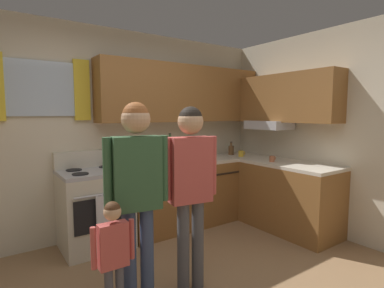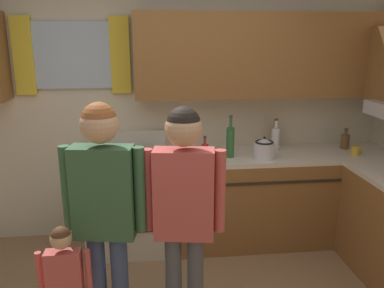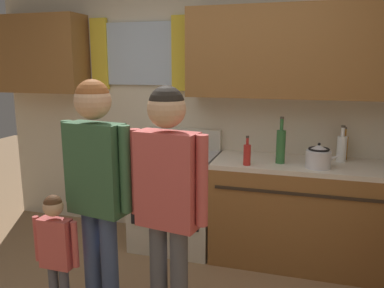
% 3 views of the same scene
% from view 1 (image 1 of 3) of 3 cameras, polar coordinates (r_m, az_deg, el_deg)
% --- Properties ---
extents(back_wall_unit, '(4.60, 0.42, 2.60)m').
position_cam_1_polar(back_wall_unit, '(3.96, -14.26, 5.21)').
color(back_wall_unit, beige).
rests_on(back_wall_unit, ground).
extents(right_wall_unit, '(0.52, 4.05, 2.60)m').
position_cam_1_polar(right_wall_unit, '(4.12, 26.20, 3.28)').
color(right_wall_unit, beige).
rests_on(right_wall_unit, ground).
extents(kitchen_counter_run, '(2.18, 1.89, 0.90)m').
position_cam_1_polar(kitchen_counter_run, '(4.31, 7.28, -9.01)').
color(kitchen_counter_run, brown).
rests_on(kitchen_counter_run, ground).
extents(stove_oven, '(0.75, 0.67, 1.10)m').
position_cam_1_polar(stove_oven, '(3.74, -17.68, -11.27)').
color(stove_oven, beige).
rests_on(stove_oven, ground).
extents(bottle_wine_green, '(0.08, 0.08, 0.39)m').
position_cam_1_polar(bottle_wine_green, '(3.94, -4.14, -1.47)').
color(bottle_wine_green, '#2D6633').
rests_on(bottle_wine_green, kitchen_counter_run).
extents(bottle_sauce_red, '(0.06, 0.06, 0.25)m').
position_cam_1_polar(bottle_sauce_red, '(3.69, -6.41, -2.90)').
color(bottle_sauce_red, red).
rests_on(bottle_sauce_red, kitchen_counter_run).
extents(bottle_milk_white, '(0.08, 0.08, 0.31)m').
position_cam_1_polar(bottle_milk_white, '(4.37, 0.14, -1.15)').
color(bottle_milk_white, white).
rests_on(bottle_milk_white, kitchen_counter_run).
extents(bottle_oil_amber, '(0.06, 0.06, 0.29)m').
position_cam_1_polar(bottle_oil_amber, '(4.47, -0.33, -1.13)').
color(bottle_oil_amber, '#B27223').
rests_on(bottle_oil_amber, kitchen_counter_run).
extents(bottle_squat_brown, '(0.08, 0.08, 0.21)m').
position_cam_1_polar(bottle_squat_brown, '(4.79, 7.34, -1.09)').
color(bottle_squat_brown, brown).
rests_on(bottle_squat_brown, kitchen_counter_run).
extents(cup_terracotta, '(0.11, 0.07, 0.08)m').
position_cam_1_polar(cup_terracotta, '(4.22, 14.81, -2.69)').
color(cup_terracotta, '#B76642').
rests_on(cup_terracotta, kitchen_counter_run).
extents(mug_mustard_yellow, '(0.12, 0.08, 0.09)m').
position_cam_1_polar(mug_mustard_yellow, '(4.62, 9.22, -1.77)').
color(mug_mustard_yellow, gold).
rests_on(mug_mustard_yellow, kitchen_counter_run).
extents(stovetop_kettle, '(0.27, 0.20, 0.21)m').
position_cam_1_polar(stovetop_kettle, '(4.05, 0.09, -2.05)').
color(stovetop_kettle, silver).
rests_on(stovetop_kettle, kitchen_counter_run).
extents(adult_holding_child, '(0.50, 0.22, 1.63)m').
position_cam_1_polar(adult_holding_child, '(2.40, -10.29, -6.83)').
color(adult_holding_child, '#38476B').
rests_on(adult_holding_child, ground).
extents(adult_in_plaid, '(0.49, 0.22, 1.61)m').
position_cam_1_polar(adult_in_plaid, '(2.60, -0.28, -6.13)').
color(adult_in_plaid, '#4C4C51').
rests_on(adult_in_plaid, ground).
extents(small_child, '(0.32, 0.13, 0.94)m').
position_cam_1_polar(small_child, '(2.35, -14.53, -18.61)').
color(small_child, '#4C4C56').
rests_on(small_child, ground).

